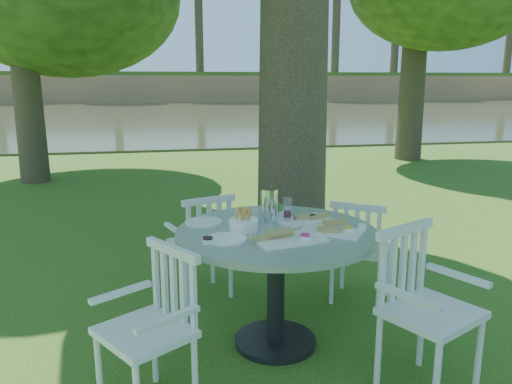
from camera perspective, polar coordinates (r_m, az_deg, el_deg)
ground at (r=4.34m, az=0.54°, el=-11.61°), size 140.00×140.00×0.00m
table at (r=3.34m, az=2.31°, el=-7.14°), size 1.32×1.32×0.82m
chair_ne at (r=4.07m, az=11.67°, el=-5.94°), size 0.59×0.58×0.85m
chair_nw at (r=4.10m, az=-5.92°, el=-5.34°), size 0.56×0.54×0.88m
chair_sw at (r=2.84m, az=-11.10°, el=-13.72°), size 0.60×0.61×0.90m
chair_se at (r=3.08m, az=18.00°, el=-11.24°), size 0.63×0.62×0.96m
tableware at (r=3.34m, az=1.74°, el=-3.28°), size 1.17×0.80×0.24m
river at (r=26.94m, az=-9.84°, el=8.62°), size 100.00×28.00×0.12m
far_bank at (r=45.33m, az=-10.64°, el=19.31°), size 100.00×18.00×15.20m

